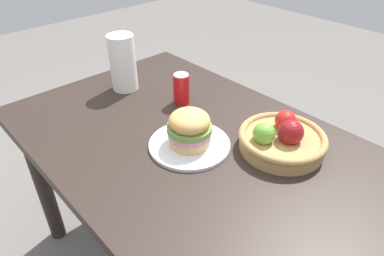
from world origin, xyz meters
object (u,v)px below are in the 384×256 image
at_px(soda_can, 181,89).
at_px(paper_towel_roll, 123,63).
at_px(plate, 190,144).
at_px(fruit_basket, 282,139).
at_px(sandwich, 189,128).

distance_m(soda_can, paper_towel_roll, 0.28).
xyz_separation_m(plate, fruit_basket, (0.22, 0.21, 0.04)).
bearing_deg(paper_towel_roll, plate, -8.79).
bearing_deg(plate, paper_towel_roll, 171.21).
bearing_deg(paper_towel_roll, sandwich, -8.79).
xyz_separation_m(sandwich, soda_can, (-0.24, 0.18, -0.01)).
height_order(sandwich, paper_towel_roll, paper_towel_roll).
height_order(soda_can, paper_towel_roll, paper_towel_roll).
bearing_deg(soda_can, sandwich, -36.10).
bearing_deg(fruit_basket, sandwich, -135.69).
bearing_deg(soda_can, fruit_basket, 4.69).
bearing_deg(sandwich, soda_can, 143.90).
relative_size(fruit_basket, paper_towel_roll, 1.21).
bearing_deg(paper_towel_roll, soda_can, 20.65).
bearing_deg(plate, sandwich, -63.43).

